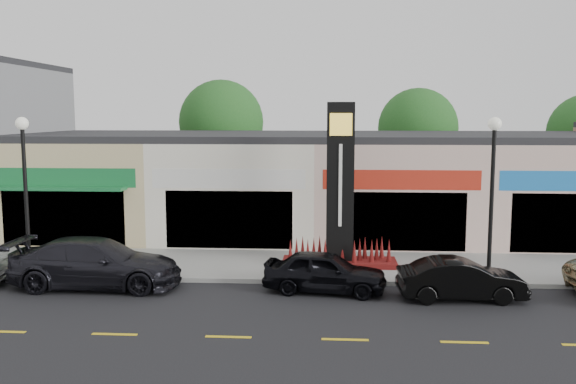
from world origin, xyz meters
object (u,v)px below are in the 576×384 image
car_dark_sedan (96,263)px  car_black_sedan (325,272)px  lamp_west_near (25,179)px  lamp_east_near (492,182)px  pylon_sign (340,208)px  car_black_conv (461,279)px

car_dark_sedan → car_black_sedan: size_ratio=1.42×
lamp_west_near → car_dark_sedan: bearing=-22.5°
lamp_west_near → car_black_sedan: bearing=-7.0°
lamp_east_near → car_black_sedan: bearing=-166.9°
pylon_sign → car_dark_sedan: bearing=-160.4°
car_black_sedan → lamp_east_near: bearing=-69.1°
pylon_sign → car_dark_sedan: 8.73m
car_black_sedan → car_dark_sedan: bearing=97.1°
car_black_sedan → car_black_conv: bearing=-89.8°
lamp_east_near → pylon_sign: bearing=161.3°
lamp_east_near → car_black_conv: 3.64m
lamp_west_near → car_dark_sedan: 4.11m
pylon_sign → car_black_conv: bearing=-43.9°
lamp_west_near → car_black_conv: bearing=-7.2°
lamp_west_near → car_dark_sedan: size_ratio=0.98×
car_dark_sedan → car_black_sedan: bearing=-90.9°
lamp_west_near → car_black_sedan: (10.47, -1.29, -2.80)m
pylon_sign → car_dark_sedan: pylon_sign is taller
lamp_west_near → car_black_sedan: lamp_west_near is taller
car_dark_sedan → car_black_conv: car_dark_sedan is taller
pylon_sign → car_dark_sedan: size_ratio=1.07×
pylon_sign → car_black_sedan: pylon_sign is taller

